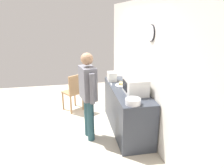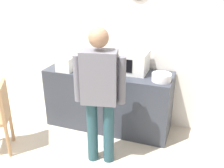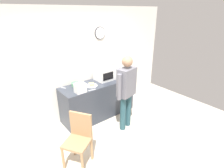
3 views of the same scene
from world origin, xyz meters
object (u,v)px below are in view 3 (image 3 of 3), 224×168
sandwich_plate (92,85)px  microwave (105,74)px  salad_bowl (76,84)px  wooden_chair (79,137)px  spoon_utensil (92,90)px  person_standing (126,88)px  toaster (80,88)px  cereal_bowl (125,75)px  fork_utensil (63,88)px

sandwich_plate → microwave: bearing=15.9°
salad_bowl → wooden_chair: size_ratio=0.21×
spoon_utensil → person_standing: 0.75m
microwave → toaster: bearing=-162.3°
toaster → sandwich_plate: bearing=20.1°
microwave → cereal_bowl: 0.53m
cereal_bowl → sandwich_plate: bearing=177.3°
microwave → cereal_bowl: bearing=-21.3°
fork_utensil → wooden_chair: wooden_chair is taller
sandwich_plate → fork_utensil: (-0.57, 0.32, -0.02)m
person_standing → wooden_chair: (-1.31, -0.25, -0.45)m
spoon_utensil → person_standing: size_ratio=0.10×
microwave → cereal_bowl: microwave is taller
salad_bowl → wooden_chair: 1.42m
salad_bowl → person_standing: (0.69, -0.96, 0.04)m
microwave → toaster: (-0.87, -0.28, -0.05)m
microwave → wooden_chair: size_ratio=0.53×
sandwich_plate → fork_utensil: size_ratio=1.54×
toaster → person_standing: 0.98m
fork_utensil → person_standing: person_standing is taller
toaster → person_standing: bearing=-37.5°
microwave → toaster: microwave is taller
salad_bowl → fork_utensil: bearing=162.3°
cereal_bowl → person_standing: size_ratio=0.15×
fork_utensil → spoon_utensil: (0.45, -0.52, 0.00)m
spoon_utensil → person_standing: person_standing is taller
microwave → person_standing: size_ratio=0.30×
sandwich_plate → spoon_utensil: (-0.12, -0.20, -0.02)m
microwave → toaster: size_ratio=2.27×
cereal_bowl → fork_utensil: size_ratio=1.50×
cereal_bowl → toaster: 1.36m
salad_bowl → cereal_bowl: 1.30m
cereal_bowl → fork_utensil: cereal_bowl is taller
toaster → fork_utensil: size_ratio=1.29×
wooden_chair → salad_bowl: bearing=62.8°
toaster → spoon_utensil: size_ratio=1.29×
toaster → person_standing: (0.77, -0.59, -0.02)m
sandwich_plate → cereal_bowl: size_ratio=1.03×
wooden_chair → toaster: bearing=57.6°
sandwich_plate → person_standing: person_standing is taller
spoon_utensil → wooden_chair: (-0.78, -0.78, -0.37)m
cereal_bowl → wooden_chair: 2.15m
cereal_bowl → toaster: bearing=-176.2°
sandwich_plate → toaster: toaster is taller
fork_utensil → wooden_chair: size_ratio=0.18×
cereal_bowl → wooden_chair: cereal_bowl is taller
sandwich_plate → cereal_bowl: cereal_bowl is taller
person_standing → spoon_utensil: bearing=134.7°
cereal_bowl → spoon_utensil: bearing=-172.1°
toaster → microwave: bearing=17.7°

